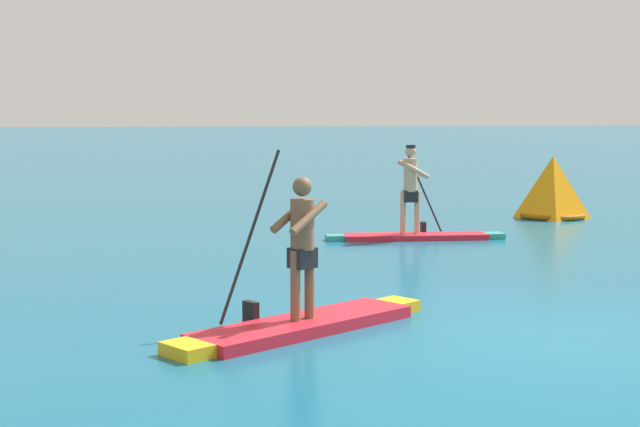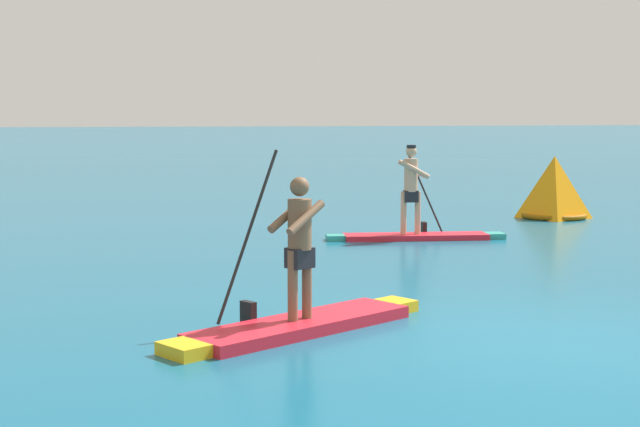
% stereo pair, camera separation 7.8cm
% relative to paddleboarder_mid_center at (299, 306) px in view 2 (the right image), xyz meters
% --- Properties ---
extents(ground, '(440.00, 440.00, 0.00)m').
position_rel_paddleboarder_mid_center_xyz_m(ground, '(2.29, -1.25, -0.29)').
color(ground, '#145B7A').
extents(paddleboarder_mid_center, '(3.30, 1.91, 1.97)m').
position_rel_paddleboarder_mid_center_xyz_m(paddleboarder_mid_center, '(0.00, 0.00, 0.00)').
color(paddleboarder_mid_center, red).
rests_on(paddleboarder_mid_center, ground).
extents(paddleboarder_far_right, '(3.44, 1.15, 1.84)m').
position_rel_paddleboarder_mid_center_xyz_m(paddleboarder_far_right, '(4.27, 6.58, 0.10)').
color(paddleboarder_far_right, red).
rests_on(paddleboarder_far_right, ground).
extents(race_marker_buoy, '(1.68, 1.68, 1.44)m').
position_rel_paddleboarder_mid_center_xyz_m(race_marker_buoy, '(8.83, 9.02, 0.36)').
color(race_marker_buoy, orange).
rests_on(race_marker_buoy, ground).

